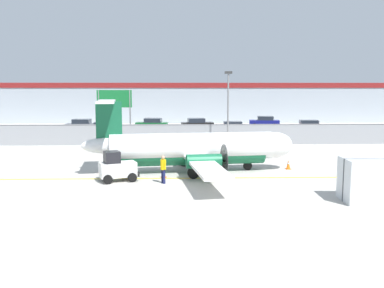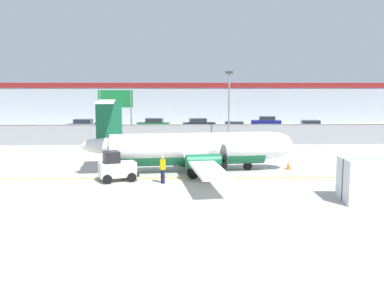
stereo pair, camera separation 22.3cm
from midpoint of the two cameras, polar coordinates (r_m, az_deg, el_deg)
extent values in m
plane|color=#BCB7AD|center=(25.51, 2.19, -5.51)|extent=(140.00, 140.00, 0.00)
cube|color=yellow|center=(27.45, 1.90, -4.56)|extent=(84.00, 0.20, 0.01)
cube|color=gray|center=(43.09, 0.54, 1.21)|extent=(98.00, 0.04, 2.00)
cylinder|color=slate|center=(42.98, 0.54, 2.60)|extent=(98.00, 0.10, 0.10)
cube|color=#38383A|center=(54.61, 0.05, 1.56)|extent=(98.00, 17.00, 0.12)
cube|color=#A8B2BC|center=(72.85, -0.42, 5.58)|extent=(91.00, 8.00, 6.50)
cube|color=maroon|center=(68.81, -0.35, 7.84)|extent=(91.00, 0.20, 0.80)
cylinder|color=white|center=(29.16, -0.16, -0.36)|extent=(11.27, 3.28, 1.90)
ellipsoid|color=white|center=(30.60, 10.72, -0.11)|extent=(2.77, 2.11, 1.80)
ellipsoid|color=white|center=(28.82, -11.72, -0.21)|extent=(3.24, 1.43, 1.05)
cylinder|color=#145938|center=(29.23, -0.16, -1.37)|extent=(10.09, 2.73, 1.48)
cube|color=white|center=(29.26, 0.04, -1.46)|extent=(3.60, 16.07, 0.18)
cylinder|color=#145938|center=(31.83, -0.34, -0.72)|extent=(2.30, 1.17, 0.90)
cone|color=black|center=(32.02, 1.69, -0.68)|extent=(0.50, 0.49, 0.44)
cylinder|color=#262626|center=(32.05, 1.95, -0.67)|extent=(0.30, 2.09, 2.10)
cylinder|color=#145938|center=(26.76, 1.34, -2.31)|extent=(2.30, 1.17, 0.90)
cone|color=black|center=(26.99, 3.74, -2.24)|extent=(0.50, 0.49, 0.44)
cylinder|color=#262626|center=(27.02, 4.05, -2.23)|extent=(0.30, 2.09, 2.10)
cube|color=#145938|center=(28.66, -11.22, 2.48)|extent=(1.71, 0.39, 3.10)
cube|color=white|center=(28.58, -11.59, 5.57)|extent=(1.69, 4.90, 0.14)
cylinder|color=#59595B|center=(30.15, 7.23, -2.00)|extent=(0.16, 0.16, 0.97)
cylinder|color=black|center=(30.24, 7.22, -2.91)|extent=(0.62, 0.29, 0.60)
cylinder|color=#59595B|center=(31.41, -1.32, -1.49)|extent=(0.16, 0.16, 0.90)
cylinder|color=black|center=(31.49, -1.32, -2.29)|extent=(0.78, 0.31, 0.76)
cylinder|color=#59595B|center=(27.10, -0.06, -2.94)|extent=(0.16, 0.16, 0.90)
cylinder|color=black|center=(27.19, -0.06, -3.86)|extent=(0.78, 0.31, 0.76)
cube|color=silver|center=(26.85, -10.09, -3.37)|extent=(2.45, 1.80, 0.90)
cube|color=black|center=(26.64, -10.87, -1.73)|extent=(1.19, 1.25, 0.70)
cube|color=black|center=(27.16, -7.70, -3.84)|extent=(0.54, 1.09, 0.30)
cylinder|color=black|center=(27.67, -8.82, -3.96)|extent=(0.59, 0.36, 0.56)
cylinder|color=black|center=(26.53, -8.21, -4.45)|extent=(0.59, 0.36, 0.56)
cylinder|color=black|center=(27.37, -11.88, -4.17)|extent=(0.59, 0.36, 0.56)
cylinder|color=black|center=(26.22, -11.40, -4.67)|extent=(0.59, 0.36, 0.56)
cylinder|color=#191E4C|center=(25.86, -3.99, -4.38)|extent=(0.22, 0.22, 0.85)
cylinder|color=#191E4C|center=(26.04, -4.19, -4.30)|extent=(0.22, 0.22, 0.85)
cylinder|color=yellow|center=(25.81, -4.10, -2.76)|extent=(0.46, 0.46, 0.60)
cylinder|color=yellow|center=(25.61, -3.89, -2.77)|extent=(0.14, 0.14, 0.55)
cylinder|color=yellow|center=(26.00, -4.32, -2.62)|extent=(0.14, 0.14, 0.55)
sphere|color=tan|center=(25.74, -4.11, -1.80)|extent=(0.22, 0.22, 0.22)
cube|color=silver|center=(23.43, 22.05, -4.49)|extent=(2.46, 2.07, 2.20)
cube|color=#333338|center=(23.43, 22.05, -4.49)|extent=(2.44, 0.15, 2.20)
cube|color=orange|center=(31.14, 12.50, -3.25)|extent=(0.36, 0.36, 0.04)
cone|color=orange|center=(31.08, 12.52, -2.67)|extent=(0.28, 0.28, 0.60)
cylinder|color=white|center=(31.07, 12.52, -2.53)|extent=(0.17, 0.17, 0.08)
cube|color=orange|center=(30.17, -12.12, -3.59)|extent=(0.36, 0.36, 0.04)
cone|color=orange|center=(30.11, -12.14, -2.99)|extent=(0.28, 0.28, 0.60)
cylinder|color=white|center=(30.10, -12.14, -2.84)|extent=(0.17, 0.17, 0.08)
cube|color=orange|center=(27.63, -4.03, -4.46)|extent=(0.36, 0.36, 0.04)
cone|color=orange|center=(27.57, -4.04, -3.81)|extent=(0.28, 0.28, 0.60)
cylinder|color=white|center=(27.55, -4.04, -3.65)|extent=(0.17, 0.17, 0.08)
cube|color=slate|center=(57.16, -14.44, 2.28)|extent=(4.28, 1.92, 0.80)
cube|color=#262D38|center=(57.14, -14.61, 2.95)|extent=(2.28, 1.67, 0.56)
cylinder|color=black|center=(57.70, -12.85, 2.05)|extent=(0.61, 0.23, 0.60)
cylinder|color=black|center=(55.96, -13.30, 1.87)|extent=(0.61, 0.23, 0.60)
cylinder|color=black|center=(58.44, -15.52, 2.04)|extent=(0.61, 0.23, 0.60)
cylinder|color=black|center=(56.73, -16.04, 1.86)|extent=(0.61, 0.23, 0.60)
cube|color=silver|center=(51.74, -11.89, 1.82)|extent=(4.24, 1.81, 0.80)
cube|color=#262D38|center=(51.65, -11.75, 2.57)|extent=(2.24, 1.62, 0.56)
cylinder|color=black|center=(51.20, -13.62, 1.35)|extent=(0.61, 0.22, 0.60)
cylinder|color=black|center=(52.94, -13.17, 1.57)|extent=(0.61, 0.22, 0.60)
cylinder|color=black|center=(50.63, -10.53, 1.37)|extent=(0.61, 0.22, 0.60)
cylinder|color=black|center=(52.39, -10.19, 1.58)|extent=(0.61, 0.22, 0.60)
cube|color=#19662D|center=(57.36, -5.48, 2.50)|extent=(4.37, 2.17, 0.80)
cube|color=#262D38|center=(57.28, -5.34, 3.18)|extent=(2.37, 1.80, 0.56)
cylinder|color=black|center=(56.78, -7.03, 2.10)|extent=(0.62, 0.27, 0.60)
cylinder|color=black|center=(58.54, -6.67, 2.27)|extent=(0.62, 0.27, 0.60)
cylinder|color=black|center=(56.27, -4.23, 2.09)|extent=(0.62, 0.27, 0.60)
cylinder|color=black|center=(58.04, -3.96, 2.26)|extent=(0.62, 0.27, 0.60)
cube|color=black|center=(57.04, 0.61, 2.50)|extent=(4.37, 2.17, 0.80)
cube|color=#262D38|center=(56.96, 0.46, 3.18)|extent=(2.36, 1.80, 0.56)
cylinder|color=black|center=(58.18, 1.83, 2.28)|extent=(0.62, 0.27, 0.60)
cylinder|color=black|center=(56.42, 2.16, 2.12)|extent=(0.62, 0.27, 0.60)
cylinder|color=black|center=(57.75, -0.91, 2.25)|extent=(0.62, 0.27, 0.60)
cylinder|color=black|center=(55.98, -0.67, 2.08)|extent=(0.62, 0.27, 0.60)
cube|color=red|center=(51.84, 5.48, 1.96)|extent=(4.28, 1.91, 0.80)
cube|color=#262D38|center=(51.77, 5.32, 2.71)|extent=(2.27, 1.67, 0.56)
cylinder|color=black|center=(52.89, 6.91, 1.70)|extent=(0.61, 0.23, 0.60)
cylinder|color=black|center=(51.11, 7.12, 1.50)|extent=(0.61, 0.23, 0.60)
cylinder|color=black|center=(52.68, 3.88, 1.72)|extent=(0.61, 0.23, 0.60)
cylinder|color=black|center=(50.89, 3.98, 1.51)|extent=(0.61, 0.23, 0.60)
cube|color=navy|center=(61.87, 9.50, 2.80)|extent=(4.37, 2.19, 0.80)
cube|color=#262D38|center=(61.83, 9.65, 3.42)|extent=(2.37, 1.81, 0.56)
cylinder|color=black|center=(60.90, 8.24, 2.45)|extent=(0.62, 0.27, 0.60)
cylinder|color=black|center=(62.69, 8.15, 2.59)|extent=(0.62, 0.27, 0.60)
cylinder|color=black|center=(61.13, 10.86, 2.41)|extent=(0.62, 0.27, 0.60)
cylinder|color=black|center=(62.91, 10.70, 2.55)|extent=(0.62, 0.27, 0.60)
cube|color=red|center=(55.74, 15.33, 2.12)|extent=(4.36, 2.15, 0.80)
cube|color=#262D38|center=(55.65, 15.21, 2.82)|extent=(2.36, 1.79, 0.56)
cylinder|color=black|center=(56.93, 16.54, 1.86)|extent=(0.62, 0.26, 0.60)
cylinder|color=black|center=(55.17, 16.92, 1.67)|extent=(0.62, 0.26, 0.60)
cylinder|color=black|center=(56.41, 13.76, 1.90)|extent=(0.62, 0.26, 0.60)
cylinder|color=black|center=(54.64, 14.06, 1.72)|extent=(0.62, 0.26, 0.60)
cylinder|color=slate|center=(40.85, 4.67, 4.36)|extent=(0.16, 0.16, 7.00)
cube|color=#333333|center=(40.81, 4.73, 9.48)|extent=(0.70, 0.30, 0.24)
cylinder|color=slate|center=(45.44, -12.40, 3.58)|extent=(0.14, 0.14, 5.50)
cylinder|color=slate|center=(44.96, -8.38, 3.63)|extent=(0.14, 0.14, 5.50)
cube|color=#14662D|center=(45.08, -10.46, 5.95)|extent=(3.60, 0.10, 1.80)
camera|label=1|loc=(0.11, -90.21, -0.03)|focal=40.00mm
camera|label=2|loc=(0.11, 89.79, 0.03)|focal=40.00mm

